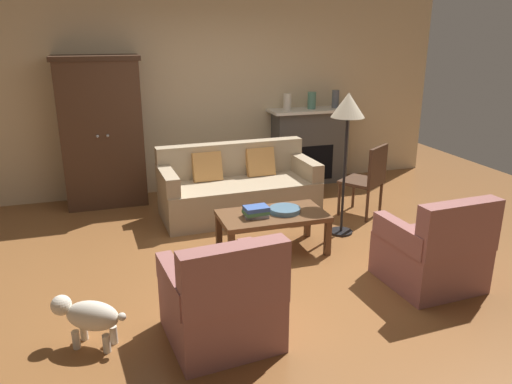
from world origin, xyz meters
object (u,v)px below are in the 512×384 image
object	(u,v)px
coffee_table	(272,218)
armoire	(102,132)
mantel_vase_cream	(287,102)
armchair_near_right	(433,253)
fireplace	(310,145)
dog	(88,316)
armchair_near_left	(223,303)
mantel_vase_slate	(335,99)
fruit_bowl	(285,210)
mantel_vase_jade	(312,100)
book_stack	(256,212)
couch	(238,190)
side_chair_wooden	(368,176)
floor_lamp	(348,114)

from	to	relation	value
coffee_table	armoire	bearing A→B (deg)	127.00
mantel_vase_cream	armchair_near_right	size ratio (longest dim) A/B	0.27
fireplace	armchair_near_right	distance (m)	3.32
mantel_vase_cream	dog	bearing A→B (deg)	-130.27
armchair_near_left	armchair_near_right	xyz separation A→B (m)	(2.01, 0.26, 0.00)
fireplace	mantel_vase_slate	size ratio (longest dim) A/B	4.92
fruit_bowl	mantel_vase_jade	bearing A→B (deg)	60.46
mantel_vase_jade	mantel_vase_slate	world-z (taller)	mantel_vase_slate
book_stack	armchair_near_right	size ratio (longest dim) A/B	0.30
armchair_near_left	armchair_near_right	world-z (taller)	same
book_stack	fireplace	bearing A→B (deg)	55.01
couch	book_stack	size ratio (longest dim) A/B	7.45
fruit_bowl	book_stack	size ratio (longest dim) A/B	1.23
armchair_near_left	dog	distance (m)	0.98
mantel_vase_cream	mantel_vase_slate	bearing A→B (deg)	0.00
book_stack	fruit_bowl	bearing A→B (deg)	5.55
mantel_vase_cream	dog	size ratio (longest dim) A/B	0.46
armoire	mantel_vase_slate	xyz separation A→B (m)	(3.33, 0.06, 0.28)
side_chair_wooden	armoire	bearing A→B (deg)	154.10
fireplace	side_chair_wooden	xyz separation A→B (m)	(0.10, -1.56, -0.06)
fruit_bowl	dog	size ratio (longest dim) A/B	0.62
coffee_table	armchair_near_left	size ratio (longest dim) A/B	1.25
armoire	mantel_vase_cream	bearing A→B (deg)	1.34
armchair_near_left	side_chair_wooden	distance (m)	3.09
armoire	floor_lamp	distance (m)	3.16
side_chair_wooden	fruit_bowl	bearing A→B (deg)	-154.68
coffee_table	dog	distance (m)	2.15
book_stack	mantel_vase_cream	distance (m)	2.61
armoire	dog	bearing A→B (deg)	-94.08
book_stack	dog	xyz separation A→B (m)	(-1.63, -1.11, -0.23)
fireplace	coffee_table	distance (m)	2.58
armoire	mantel_vase_jade	world-z (taller)	armoire
side_chair_wooden	armchair_near_right	bearing A→B (deg)	-100.63
coffee_table	fruit_bowl	xyz separation A→B (m)	(0.13, -0.00, 0.08)
coffee_table	couch	bearing A→B (deg)	91.84
armchair_near_right	side_chair_wooden	size ratio (longest dim) A/B	0.98
side_chair_wooden	armchair_near_left	bearing A→B (deg)	-139.36
mantel_vase_cream	armchair_near_right	bearing A→B (deg)	-87.35
book_stack	floor_lamp	size ratio (longest dim) A/B	0.16
couch	fruit_bowl	distance (m)	1.21
book_stack	mantel_vase_jade	distance (m)	2.80
mantel_vase_cream	book_stack	bearing A→B (deg)	-118.06
fruit_bowl	armchair_near_left	bearing A→B (deg)	-126.20
armoire	coffee_table	size ratio (longest dim) A/B	1.75
coffee_table	mantel_vase_cream	distance (m)	2.53
floor_lamp	coffee_table	bearing A→B (deg)	-166.29
fireplace	floor_lamp	distance (m)	2.16
side_chair_wooden	mantel_vase_cream	bearing A→B (deg)	107.28
armoire	side_chair_wooden	distance (m)	3.42
couch	fruit_bowl	bearing A→B (deg)	-81.80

